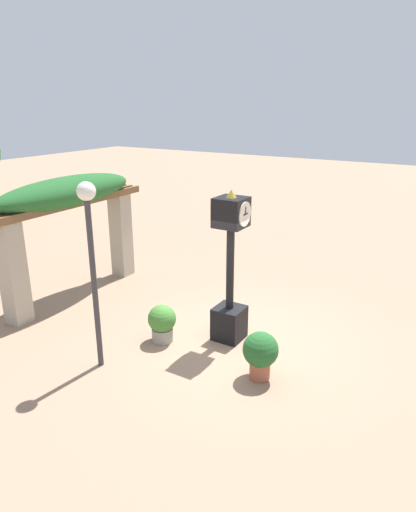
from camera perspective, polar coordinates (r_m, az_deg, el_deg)
name	(u,v)px	position (r m, az deg, el deg)	size (l,w,h in m)	color
ground_plane	(234,340)	(9.37, 3.29, -10.47)	(60.00, 60.00, 0.00)	#9E7A60
pedestal_clock	(230,273)	(8.85, 2.77, -2.19)	(0.57, 0.60, 3.05)	black
pergola	(69,206)	(11.17, -16.94, 5.98)	(4.43, 1.04, 2.94)	#A89E89
potted_plant_near_left	(260,353)	(8.02, 6.57, -11.90)	(0.62, 0.62, 0.87)	#9E563D
potted_plant_near_right	(162,322)	(9.19, -5.76, -8.23)	(0.56, 0.56, 0.77)	gray
lamp_post	(90,241)	(7.84, -14.48, 1.85)	(0.31, 0.31, 3.36)	#333338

